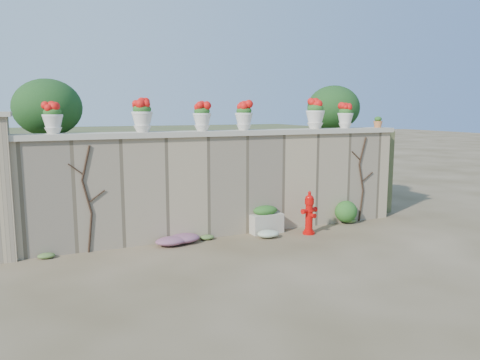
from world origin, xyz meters
name	(u,v)px	position (x,y,z in m)	size (l,w,h in m)	color
ground	(264,259)	(0.00, 0.00, 0.00)	(80.00, 80.00, 0.00)	#4C3E26
stone_wall	(225,185)	(0.00, 1.80, 1.00)	(8.00, 0.40, 2.00)	tan
wall_cap	(225,133)	(0.00, 1.80, 2.05)	(8.10, 0.52, 0.10)	#B9B09C
raised_fill	(180,167)	(0.00, 5.00, 1.00)	(9.00, 6.00, 2.00)	#384C23
back_shrub_left	(47,108)	(-3.20, 3.00, 2.55)	(1.30, 1.30, 1.10)	#143814
back_shrub_right	(333,108)	(3.40, 3.00, 2.55)	(1.30, 1.30, 1.10)	#143814
vine_left	(88,197)	(-2.67, 1.58, 0.99)	(0.60, 0.04, 1.91)	black
vine_right	(362,178)	(3.23, 1.58, 0.99)	(0.60, 0.04, 1.91)	black
fire_hydrant	(309,213)	(1.55, 1.08, 0.44)	(0.38, 0.27, 0.88)	red
planter_box	(265,220)	(0.79, 1.55, 0.26)	(0.69, 0.42, 0.56)	#B9B09C
green_shrub	(348,209)	(2.85, 1.55, 0.31)	(0.65, 0.58, 0.61)	#1E5119
magenta_clump	(178,239)	(-1.11, 1.44, 0.11)	(0.81, 0.54, 0.22)	#AD2291
white_flowers	(268,234)	(0.63, 1.09, 0.09)	(0.52, 0.42, 0.19)	white
urn_pot_0	(53,118)	(-3.16, 1.80, 2.36)	(0.34, 0.34, 0.53)	beige
urn_pot_1	(142,116)	(-1.63, 1.80, 2.40)	(0.39, 0.39, 0.61)	beige
urn_pot_2	(202,117)	(-0.47, 1.80, 2.37)	(0.35, 0.35, 0.56)	beige
urn_pot_3	(244,116)	(0.42, 1.80, 2.38)	(0.36, 0.36, 0.56)	beige
urn_pot_4	(315,114)	(2.10, 1.80, 2.41)	(0.40, 0.40, 0.63)	beige
urn_pot_5	(345,116)	(2.89, 1.80, 2.37)	(0.34, 0.34, 0.54)	beige
terracotta_pot	(378,123)	(3.80, 1.80, 2.21)	(0.20, 0.20, 0.24)	#C26F3B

